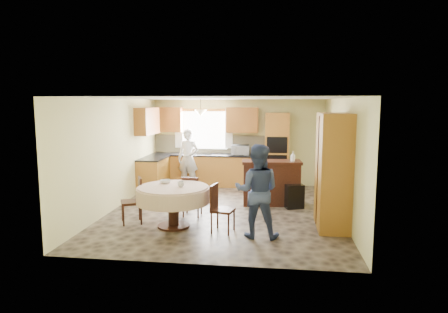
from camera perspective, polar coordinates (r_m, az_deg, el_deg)
floor at (r=9.02m, az=0.06°, el=-7.77°), size 5.00×6.00×0.01m
ceiling at (r=8.69m, az=0.07°, el=8.32°), size 5.00×6.00×0.01m
wall_back at (r=11.73m, az=1.95°, el=2.05°), size 5.00×0.02×2.50m
wall_front at (r=5.85m, az=-3.72°, el=-3.75°), size 5.00×0.02×2.50m
wall_left at (r=9.42m, az=-15.19°, el=0.38°), size 0.02×6.00×2.50m
wall_right at (r=8.81m, az=16.41°, el=-0.16°), size 0.02×6.00×2.50m
window at (r=11.82m, az=-2.89°, el=3.79°), size 1.40×0.03×1.10m
curtain_left at (r=11.93m, az=-6.49°, el=4.03°), size 0.22×0.02×1.15m
curtain_right at (r=11.66m, az=0.70°, el=3.99°), size 0.22×0.02×1.15m
base_cab_back at (r=11.66m, az=-2.38°, el=-2.00°), size 3.30×0.60×0.88m
counter_back at (r=11.59m, az=-2.39°, el=0.24°), size 3.30×0.64×0.04m
base_cab_left at (r=11.11m, az=-10.06°, el=-2.60°), size 0.60×1.20×0.88m
counter_left at (r=11.04m, az=-10.11°, el=-0.25°), size 0.64×1.20×0.04m
backsplash at (r=11.84m, az=-2.16°, el=1.76°), size 3.30×0.02×0.55m
wall_cab_left at (r=11.90m, az=-8.03°, el=5.25°), size 0.85×0.33×0.72m
wall_cab_right at (r=11.51m, az=2.63°, el=5.23°), size 0.90×0.33×0.72m
wall_cab_side at (r=10.99m, az=-10.91°, el=4.98°), size 0.33×1.20×0.72m
oven_tower at (r=11.39m, az=7.56°, el=0.86°), size 0.66×0.62×2.12m
oven_upper at (r=11.06m, az=7.58°, el=1.64°), size 0.56×0.01×0.45m
oven_lower at (r=11.12m, az=7.53°, el=-0.92°), size 0.56×0.01×0.45m
pendant at (r=11.32m, az=-3.35°, el=6.25°), size 0.36×0.36×0.18m
sideboard at (r=9.53m, az=6.76°, el=-3.93°), size 1.43×0.69×0.99m
space_heater at (r=9.33m, az=9.99°, el=-5.62°), size 0.47×0.39×0.55m
cupboard at (r=7.92m, az=15.35°, el=-2.03°), size 0.58×1.16×2.21m
dining_table at (r=7.81m, az=-7.27°, el=-5.53°), size 1.41×1.41×0.81m
chair_left at (r=8.24m, az=-12.58°, el=-5.80°), size 0.53×0.53×0.92m
chair_back at (r=8.50m, az=-4.67°, el=-5.44°), size 0.39×0.39×0.86m
chair_right at (r=7.51m, az=-0.69°, el=-7.05°), size 0.46×0.46×0.90m
framed_picture at (r=9.12m, az=15.94°, el=2.38°), size 0.06×0.59×0.49m
microwave at (r=11.40m, az=2.34°, el=0.93°), size 0.53×0.37×0.28m
person_sink at (r=11.30m, az=-5.14°, el=-0.31°), size 0.67×0.50×1.67m
person_dining at (r=7.17m, az=4.75°, el=-4.94°), size 0.85×0.67×1.68m
bowl_sideboard at (r=9.45m, az=4.63°, el=-0.80°), size 0.26×0.26×0.05m
bottle_sideboard at (r=9.43m, az=9.81°, el=-0.17°), size 0.13×0.13×0.29m
cup_table at (r=7.70m, az=-6.17°, el=-3.94°), size 0.14×0.14×0.11m
bowl_table at (r=8.08m, az=-8.37°, el=-3.57°), size 0.23×0.23×0.07m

